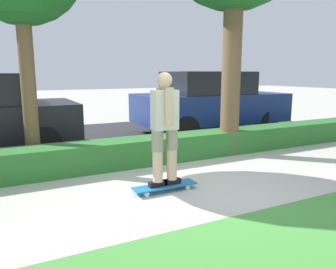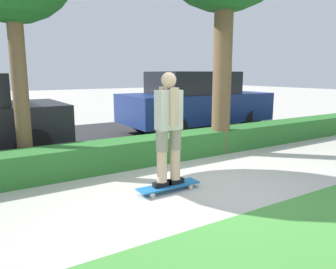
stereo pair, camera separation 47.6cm
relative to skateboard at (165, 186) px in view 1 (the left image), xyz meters
name	(u,v)px [view 1 (the left image)]	position (x,y,z in m)	size (l,w,h in m)	color
ground_plane	(199,188)	(0.48, -0.12, -0.07)	(60.00, 60.00, 0.00)	#BCB7AD
street_asphalt	(112,138)	(0.48, 4.08, -0.07)	(13.01, 5.00, 0.01)	#2D2D30
hedge_row	(153,150)	(0.48, 1.48, 0.17)	(13.01, 0.60, 0.47)	#2D702D
skateboard	(165,186)	(0.00, 0.00, 0.00)	(0.93, 0.24, 0.09)	#1E6BAD
skater_person	(165,127)	(0.00, 0.00, 0.85)	(0.48, 0.40, 1.56)	black
parked_car_middle	(209,102)	(3.21, 3.69, 0.78)	(4.20, 2.07, 1.68)	navy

